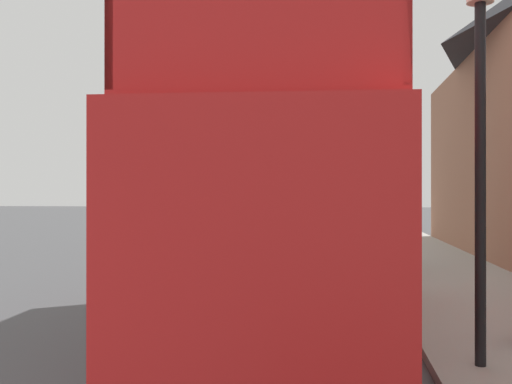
{
  "coord_description": "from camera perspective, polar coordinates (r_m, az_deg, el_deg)",
  "views": [
    {
      "loc": [
        4.17,
        -2.97,
        2.22
      ],
      "look_at": [
        2.81,
        7.15,
        2.24
      ],
      "focal_mm": 42.0,
      "sensor_mm": 36.0,
      "label": 1
    }
  ],
  "objects": [
    {
      "name": "lamp_post_third",
      "position": [
        24.88,
        11.36,
        2.17
      ],
      "size": [
        0.35,
        0.35,
        4.42
      ],
      "color": "black",
      "rests_on": "sidewalk"
    },
    {
      "name": "lamp_post_second",
      "position": [
        16.27,
        13.52,
        3.66
      ],
      "size": [
        0.35,
        0.35,
        4.55
      ],
      "color": "black",
      "rests_on": "sidewalk"
    },
    {
      "name": "sidewalk",
      "position": [
        21.27,
        15.39,
        -5.9
      ],
      "size": [
        3.42,
        108.0,
        0.14
      ],
      "color": "#ADAAA3",
      "rests_on": "ground_plane"
    },
    {
      "name": "tour_bus",
      "position": [
        9.14,
        2.56,
        -2.2
      ],
      "size": [
        2.79,
        9.63,
        4.11
      ],
      "rotation": [
        0.0,
        0.0,
        0.04
      ],
      "color": "red",
      "rests_on": "ground_plane"
    },
    {
      "name": "parked_car_ahead_of_bus",
      "position": [
        17.38,
        7.65,
        -5.07
      ],
      "size": [
        2.0,
        4.25,
        1.54
      ],
      "rotation": [
        0.0,
        0.0,
        0.05
      ],
      "color": "maroon",
      "rests_on": "ground_plane"
    },
    {
      "name": "lamp_post_nearest",
      "position": [
        7.81,
        20.58,
        10.02
      ],
      "size": [
        0.35,
        0.35,
        5.04
      ],
      "color": "black",
      "rests_on": "sidewalk"
    },
    {
      "name": "ground_plane",
      "position": [
        24.43,
        -2.24,
        -5.32
      ],
      "size": [
        144.0,
        144.0,
        0.0
      ],
      "primitive_type": "plane",
      "color": "#4C4C4F"
    }
  ]
}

